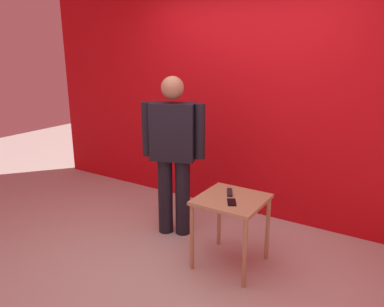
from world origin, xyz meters
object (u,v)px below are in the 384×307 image
Objects in this scene: cell_phone at (232,202)px; side_table at (231,208)px; standing_person at (173,149)px; tv_remote at (230,192)px.

side_table is at bearing 85.87° from cell_phone.
tv_remote is (0.70, -0.15, -0.26)m from standing_person.
tv_remote is (-0.11, 0.18, 0.01)m from cell_phone.
tv_remote is at bearing 90.92° from cell_phone.
standing_person is 2.55× the size of side_table.
standing_person reaches higher than cell_phone.
standing_person reaches higher than tv_remote.
tv_remote reaches higher than side_table.
standing_person is 11.29× the size of cell_phone.
cell_phone is 0.21m from tv_remote.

